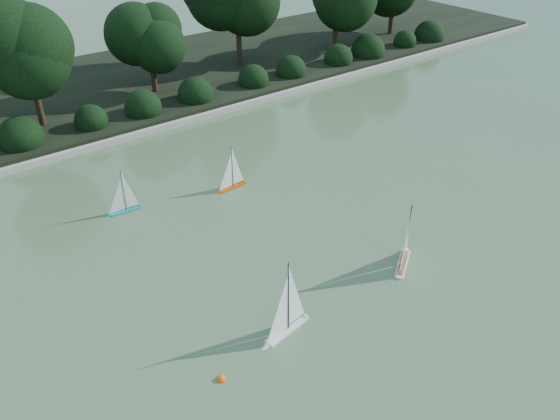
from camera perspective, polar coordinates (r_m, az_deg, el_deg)
name	(u,v)px	position (r m, az deg, el deg)	size (l,w,h in m)	color
ground	(368,277)	(11.24, 9.15, -6.90)	(80.00, 80.00, 0.00)	#405533
pond_coping	(162,126)	(17.57, -12.23, 8.53)	(40.00, 0.35, 0.18)	gray
far_bank	(111,88)	(21.01, -17.29, 12.04)	(40.00, 8.00, 0.30)	black
tree_line	(153,21)	(19.36, -13.17, 18.70)	(26.31, 3.93, 4.39)	black
shrub_hedge	(148,107)	(18.19, -13.66, 10.44)	(29.10, 1.10, 1.10)	black
sailboat_white_a	(284,323)	(9.77, 0.38, -11.76)	(1.18, 0.36, 1.60)	silver
sailboat_white_b	(405,252)	(11.62, 12.89, -4.33)	(1.05, 0.76, 1.59)	silver
sailboat_orange	(230,182)	(13.93, -5.27, 2.94)	(0.92, 0.19, 1.25)	#CB4600
sailboat_teal	(122,205)	(13.47, -16.23, 0.46)	(0.89, 0.22, 1.21)	teal
race_buoy	(221,379)	(9.32, -6.17, -17.18)	(0.16, 0.16, 0.16)	#EC4D0C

